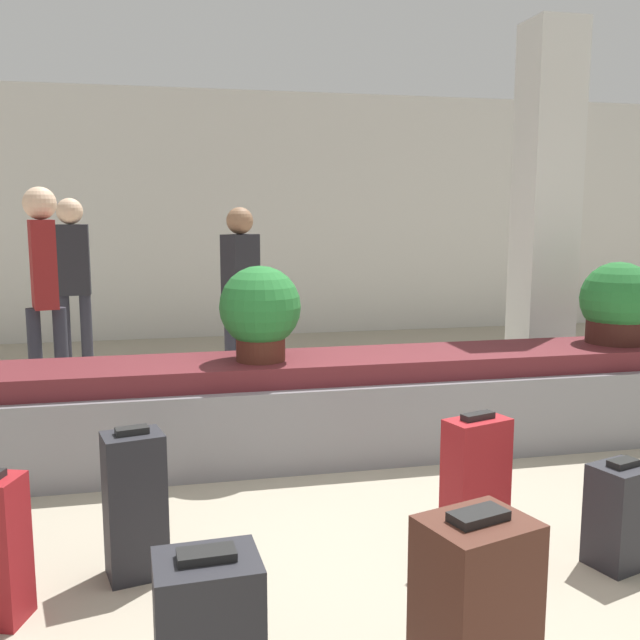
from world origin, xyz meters
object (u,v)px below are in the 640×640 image
object	(u,v)px
suitcase_1	(475,622)
traveler_0	(44,278)
pillar	(545,218)
suitcase_5	(135,505)
suitcase_4	(620,515)
potted_plant_1	(260,311)
traveler_1	(73,272)
suitcase_2	(208,633)
potted_plant_0	(618,304)
suitcase_6	(475,488)
traveler_2	(241,284)

from	to	relation	value
suitcase_1	traveler_0	size ratio (longest dim) A/B	0.39
pillar	suitcase_5	size ratio (longest dim) A/B	4.56
suitcase_4	traveler_0	distance (m)	4.48
suitcase_1	suitcase_5	distance (m)	1.63
potted_plant_1	traveler_1	size ratio (longest dim) A/B	0.35
traveler_1	suitcase_2	bearing A→B (deg)	98.47
suitcase_2	pillar	bearing A→B (deg)	44.50
suitcase_4	potted_plant_0	distance (m)	2.37
suitcase_6	traveler_0	size ratio (longest dim) A/B	0.39
suitcase_1	suitcase_4	world-z (taller)	suitcase_1
suitcase_1	suitcase_2	size ratio (longest dim) A/B	1.29
suitcase_2	traveler_0	world-z (taller)	traveler_0
traveler_0	traveler_1	xyz separation A→B (m)	(0.08, 1.19, -0.05)
traveler_0	suitcase_2	bearing A→B (deg)	1.55
pillar	traveler_0	size ratio (longest dim) A/B	1.74
suitcase_1	traveler_2	distance (m)	4.40
pillar	suitcase_2	bearing A→B (deg)	-132.41
potted_plant_1	traveler_0	world-z (taller)	traveler_0
traveler_1	pillar	bearing A→B (deg)	155.55
pillar	suitcase_4	bearing A→B (deg)	-112.09
traveler_1	traveler_0	bearing A→B (deg)	83.78
suitcase_5	potted_plant_1	xyz separation A→B (m)	(0.77, 1.43, 0.67)
suitcase_2	traveler_2	bearing A→B (deg)	79.22
suitcase_5	suitcase_6	size ratio (longest dim) A/B	0.98
suitcase_5	suitcase_1	bearing A→B (deg)	-60.59
potted_plant_1	traveler_2	world-z (taller)	traveler_2
suitcase_1	potted_plant_1	bearing A→B (deg)	80.58
suitcase_5	suitcase_6	world-z (taller)	suitcase_6
traveler_0	potted_plant_1	bearing A→B (deg)	33.78
traveler_1	potted_plant_0	bearing A→B (deg)	146.09
potted_plant_0	traveler_2	xyz separation A→B (m)	(-2.63, 1.64, 0.04)
pillar	suitcase_2	distance (m)	4.74
suitcase_2	traveler_0	distance (m)	4.03
pillar	traveler_0	bearing A→B (deg)	173.99
suitcase_2	suitcase_6	bearing A→B (deg)	28.38
traveler_0	traveler_1	world-z (taller)	traveler_0
traveler_0	suitcase_4	bearing A→B (deg)	28.99
suitcase_4	suitcase_5	world-z (taller)	suitcase_5
traveler_1	traveler_2	bearing A→B (deg)	146.97
suitcase_4	traveler_1	world-z (taller)	traveler_1
suitcase_1	potted_plant_1	xyz separation A→B (m)	(-0.33, 2.63, 0.65)
suitcase_5	traveler_2	distance (m)	3.30
suitcase_5	potted_plant_0	bearing A→B (deg)	10.46
suitcase_6	potted_plant_1	bearing A→B (deg)	100.02
potted_plant_0	traveler_0	bearing A→B (deg)	162.42
potted_plant_1	suitcase_5	bearing A→B (deg)	-118.27
suitcase_1	suitcase_4	xyz separation A→B (m)	(1.11, 0.82, -0.10)
pillar	traveler_2	bearing A→B (deg)	163.85
potted_plant_1	traveler_0	bearing A→B (deg)	137.65
potted_plant_1	suitcase_2	bearing A→B (deg)	-101.80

